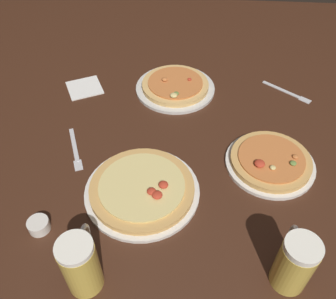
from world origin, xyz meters
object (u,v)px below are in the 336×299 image
object	(u,v)px
pizza_plate_side	(270,161)
ramekin_sauce	(39,225)
pizza_plate_far	(176,86)
fork_left	(287,92)
pizza_plate_near	(142,189)
beer_mug_dark	(81,264)
napkin_folded	(84,87)
beer_mug_amber	(295,262)
fork_spare	(75,149)

from	to	relation	value
pizza_plate_side	ramekin_sauce	world-z (taller)	pizza_plate_side
pizza_plate_far	fork_left	distance (m)	0.43
pizza_plate_near	beer_mug_dark	world-z (taller)	beer_mug_dark
ramekin_sauce	napkin_folded	xyz separation A→B (m)	(-0.03, 0.64, -0.01)
napkin_folded	beer_mug_dark	bearing A→B (deg)	-75.77
beer_mug_amber	fork_spare	world-z (taller)	beer_mug_amber
pizza_plate_near	beer_mug_amber	xyz separation A→B (m)	(0.38, -0.23, 0.06)
beer_mug_dark	beer_mug_amber	distance (m)	0.49
pizza_plate_far	fork_left	xyz separation A→B (m)	(0.43, 0.02, -0.01)
beer_mug_dark	fork_left	xyz separation A→B (m)	(0.60, 0.80, -0.08)
pizza_plate_far	pizza_plate_side	world-z (taller)	pizza_plate_side
beer_mug_dark	beer_mug_amber	bearing A→B (deg)	5.29
pizza_plate_far	beer_mug_dark	xyz separation A→B (m)	(-0.16, -0.79, 0.07)
pizza_plate_near	beer_mug_dark	bearing A→B (deg)	-110.02
beer_mug_dark	fork_spare	distance (m)	0.46
pizza_plate_far	beer_mug_amber	size ratio (longest dim) A/B	1.88
fork_spare	napkin_folded	bearing A→B (deg)	98.70
beer_mug_dark	fork_left	size ratio (longest dim) A/B	0.98
pizza_plate_far	napkin_folded	xyz separation A→B (m)	(-0.36, -0.02, -0.01)
ramekin_sauce	fork_left	bearing A→B (deg)	41.51
napkin_folded	fork_spare	size ratio (longest dim) A/B	0.67
fork_left	pizza_plate_side	bearing A→B (deg)	-106.23
fork_left	napkin_folded	bearing A→B (deg)	-177.44
pizza_plate_near	pizza_plate_far	xyz separation A→B (m)	(0.06, 0.51, -0.00)
pizza_plate_near	pizza_plate_side	size ratio (longest dim) A/B	1.21
pizza_plate_near	beer_mug_amber	bearing A→B (deg)	-30.89
pizza_plate_far	fork_spare	world-z (taller)	pizza_plate_far
fork_left	ramekin_sauce	bearing A→B (deg)	-138.49
pizza_plate_near	napkin_folded	distance (m)	0.57
napkin_folded	ramekin_sauce	bearing A→B (deg)	-86.91
pizza_plate_far	pizza_plate_side	distance (m)	0.49
pizza_plate_side	napkin_folded	world-z (taller)	pizza_plate_side
pizza_plate_far	napkin_folded	world-z (taller)	pizza_plate_far
pizza_plate_far	ramekin_sauce	world-z (taller)	pizza_plate_far
ramekin_sauce	napkin_folded	size ratio (longest dim) A/B	0.45
pizza_plate_near	pizza_plate_far	distance (m)	0.52
beer_mug_dark	beer_mug_amber	world-z (taller)	beer_mug_dark
pizza_plate_far	beer_mug_dark	size ratio (longest dim) A/B	1.79
beer_mug_amber	fork_spare	bearing A→B (deg)	148.44
beer_mug_dark	pizza_plate_far	bearing A→B (deg)	78.16
pizza_plate_far	fork_spare	bearing A→B (deg)	-130.81
pizza_plate_far	ramekin_sauce	size ratio (longest dim) A/B	5.32
beer_mug_amber	napkin_folded	size ratio (longest dim) A/B	1.29
pizza_plate_far	beer_mug_amber	world-z (taller)	beer_mug_amber
napkin_folded	fork_spare	bearing A→B (deg)	-81.30
pizza_plate_side	beer_mug_amber	distance (m)	0.38
pizza_plate_near	fork_spare	size ratio (longest dim) A/B	1.77
beer_mug_dark	fork_spare	world-z (taller)	beer_mug_dark
napkin_folded	fork_left	world-z (taller)	napkin_folded
beer_mug_dark	fork_left	distance (m)	1.00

